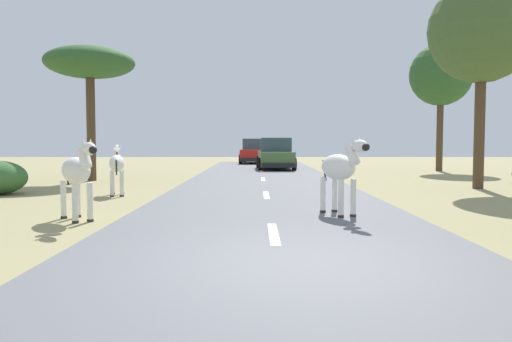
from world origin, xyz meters
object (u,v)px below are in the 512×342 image
zebra_1 (77,172)px  car_1 (255,152)px  zebra_2 (117,164)px  tree_1 (482,31)px  tree_2 (90,65)px  car_0 (275,155)px  zebra_0 (340,168)px  tree_4 (441,75)px

zebra_1 → car_1: bearing=-135.1°
zebra_2 → tree_1: (11.56, 2.04, 4.30)m
zebra_1 → tree_2: tree_2 is taller
zebra_2 → car_0: (5.18, 13.21, -0.07)m
zebra_2 → car_0: car_0 is taller
zebra_0 → zebra_2: zebra_0 is taller
tree_1 → tree_2: tree_1 is taller
zebra_1 → car_1: size_ratio=0.37×
zebra_1 → zebra_2: zebra_1 is taller
zebra_2 → car_1: (4.04, 21.01, -0.07)m
car_1 → tree_4: tree_4 is taller
zebra_2 → tree_2: (-2.54, 5.46, 3.73)m
zebra_1 → tree_2: size_ratio=0.31×
zebra_2 → tree_2: size_ratio=0.30×
zebra_2 → car_1: bearing=65.0°
tree_1 → car_1: bearing=111.6°
tree_2 → tree_4: bearing=21.9°
zebra_2 → tree_2: tree_2 is taller
car_0 → car_1: 7.88m
tree_1 → zebra_2: bearing=-170.0°
zebra_0 → zebra_1: bearing=-16.9°
zebra_2 → tree_4: size_ratio=0.24×
zebra_1 → tree_4: size_ratio=0.24×
car_0 → tree_2: 11.58m
zebra_1 → tree_2: 11.31m
zebra_2 → tree_4: bearing=26.8°
tree_1 → tree_2: 14.52m
zebra_0 → tree_2: bearing=-71.0°
zebra_2 → tree_2: bearing=100.8°
zebra_2 → tree_4: 18.89m
zebra_0 → tree_2: 13.41m
zebra_0 → car_0: 17.58m
car_0 → car_1: bearing=-83.7°
zebra_0 → tree_2: (-8.38, 9.82, 3.63)m
zebra_0 → tree_1: 9.55m
zebra_1 → tree_4: (13.37, 16.85, 4.12)m
tree_4 → tree_1: bearing=-103.3°
zebra_1 → zebra_2: 4.81m
zebra_1 → car_0: car_0 is taller
zebra_0 → car_1: (-1.80, 25.36, -0.18)m
tree_1 → tree_2: (-14.10, 3.43, -0.57)m
zebra_2 → zebra_1: bearing=-97.6°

